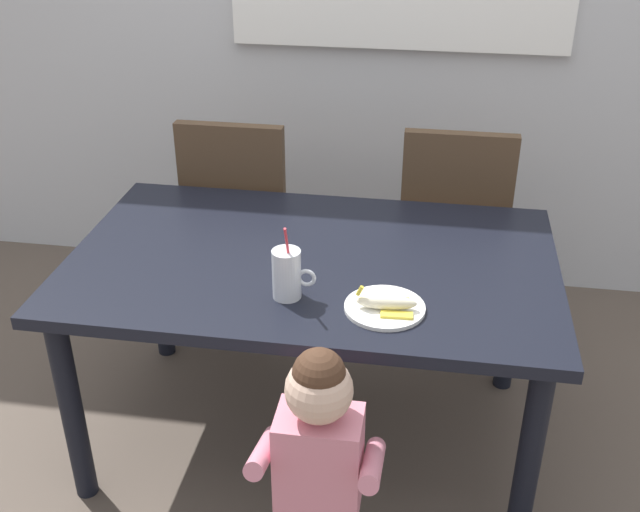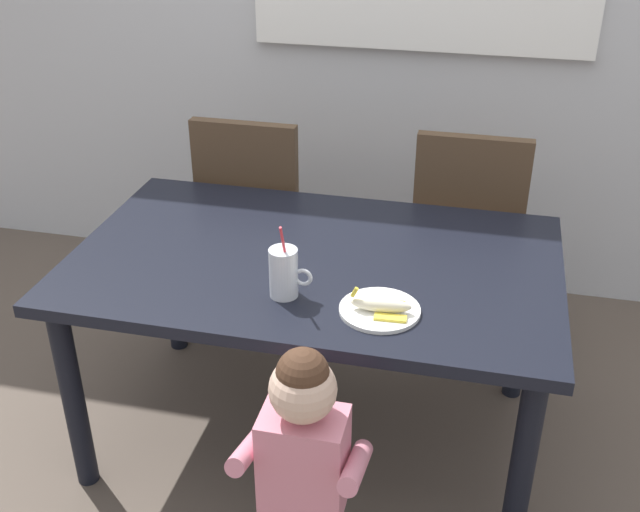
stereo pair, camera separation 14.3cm
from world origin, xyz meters
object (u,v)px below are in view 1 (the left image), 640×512
at_px(dining_table, 312,281).
at_px(milk_cup, 287,277).
at_px(dining_chair_left, 241,212).
at_px(toddler_standing, 319,451).
at_px(peeled_banana, 387,303).
at_px(snack_plate, 385,308).
at_px(dining_chair_right, 453,222).

relative_size(dining_table, milk_cup, 6.27).
relative_size(dining_chair_left, milk_cup, 3.90).
relative_size(dining_table, dining_chair_left, 1.61).
distance_m(dining_table, milk_cup, 0.29).
relative_size(toddler_standing, peeled_banana, 4.84).
bearing_deg(peeled_banana, snack_plate, 117.31).
bearing_deg(dining_chair_right, peeled_banana, 79.06).
bearing_deg(dining_chair_right, toddler_standing, 76.44).
height_order(dining_chair_right, peeled_banana, dining_chair_right).
relative_size(dining_chair_right, milk_cup, 3.90).
bearing_deg(toddler_standing, dining_chair_right, 76.44).
relative_size(dining_chair_left, peeled_banana, 5.55).
relative_size(milk_cup, snack_plate, 1.07).
height_order(dining_chair_right, toddler_standing, dining_chair_right).
bearing_deg(dining_table, milk_cup, -97.29).
height_order(dining_chair_left, snack_plate, dining_chair_left).
distance_m(dining_table, toddler_standing, 0.67).
height_order(milk_cup, peeled_banana, milk_cup).
height_order(dining_chair_left, peeled_banana, dining_chair_left).
relative_size(toddler_standing, snack_plate, 3.64).
xyz_separation_m(dining_chair_right, snack_plate, (-0.20, -0.98, 0.20)).
relative_size(toddler_standing, milk_cup, 3.40).
distance_m(dining_table, snack_plate, 0.38).
bearing_deg(dining_table, peeled_banana, -47.14).
bearing_deg(milk_cup, dining_table, 82.71).
xyz_separation_m(dining_chair_left, snack_plate, (0.67, -0.94, 0.20)).
xyz_separation_m(dining_table, snack_plate, (0.25, -0.27, 0.09)).
bearing_deg(dining_chair_left, snack_plate, 125.39).
xyz_separation_m(dining_chair_right, peeled_banana, (-0.19, -1.00, 0.22)).
bearing_deg(snack_plate, peeled_banana, -62.69).
xyz_separation_m(dining_chair_right, milk_cup, (-0.48, -0.96, 0.26)).
bearing_deg(toddler_standing, peeled_banana, 69.55).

